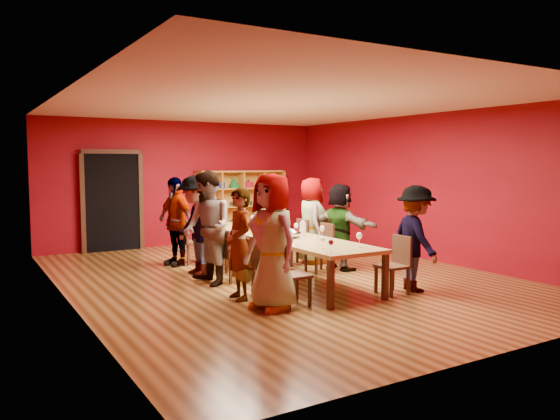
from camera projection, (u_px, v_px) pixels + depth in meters
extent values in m
cube|color=#563516|center=(280.00, 278.00, 9.57)|extent=(7.10, 9.10, 0.02)
cube|color=#6A050F|center=(186.00, 183.00, 13.30)|extent=(7.10, 0.02, 3.00)
cube|color=#6A050F|center=(505.00, 212.00, 5.58)|extent=(7.10, 0.02, 3.00)
cube|color=#6A050F|center=(66.00, 199.00, 7.65)|extent=(0.02, 9.10, 3.00)
cube|color=#6A050F|center=(426.00, 187.00, 11.23)|extent=(0.02, 9.10, 3.00)
cube|color=white|center=(280.00, 103.00, 9.31)|extent=(7.10, 9.10, 0.02)
cube|color=#AA8447|center=(280.00, 236.00, 9.51)|extent=(1.10, 4.50, 0.06)
cube|color=#321B10|center=(331.00, 285.00, 7.43)|extent=(0.08, 0.08, 0.69)
cube|color=#321B10|center=(205.00, 244.00, 11.15)|extent=(0.08, 0.08, 0.69)
cube|color=#321B10|center=(385.00, 277.00, 7.93)|extent=(0.08, 0.08, 0.69)
cube|color=#321B10|center=(248.00, 240.00, 11.65)|extent=(0.08, 0.08, 0.69)
cube|color=black|center=(112.00, 202.00, 12.36)|extent=(1.20, 0.14, 2.20)
cube|color=#321B10|center=(111.00, 151.00, 12.20)|extent=(1.32, 0.06, 0.10)
cube|color=#321B10|center=(83.00, 204.00, 11.97)|extent=(0.10, 0.06, 2.20)
cube|color=#321B10|center=(141.00, 202.00, 12.63)|extent=(0.10, 0.06, 2.20)
cube|color=#C7872C|center=(198.00, 208.00, 13.27)|extent=(0.04, 0.40, 1.80)
cube|color=#C7872C|center=(281.00, 204.00, 14.47)|extent=(0.04, 0.40, 1.80)
cube|color=#C7872C|center=(241.00, 171.00, 13.79)|extent=(2.40, 0.40, 0.04)
cube|color=#C7872C|center=(242.00, 240.00, 13.95)|extent=(2.40, 0.40, 0.04)
cube|color=#C7872C|center=(238.00, 205.00, 14.03)|extent=(2.40, 0.02, 1.80)
cube|color=#C7872C|center=(242.00, 224.00, 13.91)|extent=(2.36, 0.38, 0.03)
cube|color=#C7872C|center=(241.00, 206.00, 13.87)|extent=(2.36, 0.38, 0.03)
cube|color=#C7872C|center=(241.00, 188.00, 13.83)|extent=(2.36, 0.38, 0.03)
cube|color=#C7872C|center=(220.00, 207.00, 13.56)|extent=(0.03, 0.38, 1.76)
cube|color=#C7872C|center=(241.00, 206.00, 13.87)|extent=(0.03, 0.38, 1.76)
cube|color=#C7872C|center=(262.00, 205.00, 14.18)|extent=(0.03, 0.38, 1.76)
cylinder|color=#E15E0D|center=(205.00, 186.00, 13.31)|extent=(0.26, 0.26, 0.15)
sphere|color=black|center=(205.00, 182.00, 13.31)|extent=(0.05, 0.05, 0.05)
cylinder|color=#16289C|center=(220.00, 185.00, 13.52)|extent=(0.26, 0.26, 0.15)
sphere|color=black|center=(220.00, 181.00, 13.51)|extent=(0.05, 0.05, 0.05)
cylinder|color=#1B6E2F|center=(234.00, 186.00, 13.72)|extent=(0.26, 0.26, 0.08)
cone|color=#1B6E2F|center=(234.00, 180.00, 13.71)|extent=(0.24, 0.24, 0.22)
cylinder|color=#B1142E|center=(248.00, 185.00, 13.93)|extent=(0.26, 0.26, 0.15)
sphere|color=black|center=(248.00, 181.00, 13.92)|extent=(0.05, 0.05, 0.05)
cylinder|color=gold|center=(262.00, 184.00, 14.13)|extent=(0.26, 0.26, 0.15)
sphere|color=black|center=(262.00, 181.00, 14.12)|extent=(0.05, 0.05, 0.05)
cylinder|color=#E15E0D|center=(275.00, 184.00, 14.33)|extent=(0.26, 0.26, 0.15)
sphere|color=black|center=(275.00, 180.00, 14.32)|extent=(0.05, 0.05, 0.05)
cylinder|color=#1A2F20|center=(204.00, 223.00, 13.38)|extent=(0.07, 0.07, 0.10)
cylinder|color=#1A2F20|center=(211.00, 223.00, 13.48)|extent=(0.07, 0.07, 0.10)
cylinder|color=#1A2F20|center=(218.00, 222.00, 13.57)|extent=(0.07, 0.07, 0.10)
cylinder|color=#1A2F20|center=(225.00, 222.00, 13.67)|extent=(0.07, 0.07, 0.10)
cylinder|color=#1A2F20|center=(232.00, 222.00, 13.76)|extent=(0.07, 0.07, 0.10)
cylinder|color=#1A2F20|center=(238.00, 221.00, 13.86)|extent=(0.07, 0.07, 0.10)
cylinder|color=#1A2F20|center=(245.00, 221.00, 13.95)|extent=(0.07, 0.07, 0.10)
cylinder|color=#1A2F20|center=(251.00, 220.00, 14.04)|extent=(0.07, 0.07, 0.10)
cylinder|color=#1A2F20|center=(257.00, 220.00, 14.14)|extent=(0.07, 0.07, 0.10)
cylinder|color=#1A2F20|center=(264.00, 220.00, 14.23)|extent=(0.07, 0.07, 0.10)
cylinder|color=#1A2F20|center=(270.00, 219.00, 14.33)|extent=(0.07, 0.07, 0.10)
cylinder|color=#1A2F20|center=(276.00, 219.00, 14.42)|extent=(0.07, 0.07, 0.10)
cylinder|color=#1A2F20|center=(204.00, 205.00, 13.35)|extent=(0.07, 0.07, 0.10)
cylinder|color=#1A2F20|center=(211.00, 205.00, 13.44)|extent=(0.07, 0.07, 0.10)
cylinder|color=#1A2F20|center=(218.00, 204.00, 13.53)|extent=(0.07, 0.07, 0.10)
cylinder|color=#1A2F20|center=(225.00, 204.00, 13.63)|extent=(0.07, 0.07, 0.10)
cylinder|color=#1A2F20|center=(231.00, 204.00, 13.72)|extent=(0.07, 0.07, 0.10)
cylinder|color=#1A2F20|center=(238.00, 204.00, 13.82)|extent=(0.07, 0.07, 0.10)
cylinder|color=#1A2F20|center=(245.00, 203.00, 13.91)|extent=(0.07, 0.07, 0.10)
cylinder|color=#1A2F20|center=(251.00, 203.00, 14.00)|extent=(0.07, 0.07, 0.10)
cylinder|color=#1A2F20|center=(257.00, 203.00, 14.10)|extent=(0.07, 0.07, 0.10)
cylinder|color=#1A2F20|center=(264.00, 202.00, 14.19)|extent=(0.07, 0.07, 0.10)
cylinder|color=#1A2F20|center=(270.00, 202.00, 14.29)|extent=(0.07, 0.07, 0.10)
cylinder|color=#1A2F20|center=(276.00, 202.00, 14.38)|extent=(0.07, 0.07, 0.10)
cube|color=#321B10|center=(293.00, 275.00, 7.62)|extent=(0.42, 0.42, 0.04)
cube|color=#321B10|center=(281.00, 260.00, 7.50)|extent=(0.04, 0.40, 0.44)
cube|color=#321B10|center=(289.00, 295.00, 7.41)|extent=(0.04, 0.04, 0.41)
cube|color=#321B10|center=(310.00, 292.00, 7.58)|extent=(0.04, 0.04, 0.41)
cube|color=#321B10|center=(276.00, 290.00, 7.70)|extent=(0.04, 0.04, 0.41)
cube|color=#321B10|center=(297.00, 287.00, 7.87)|extent=(0.04, 0.04, 0.41)
imported|color=#161B3C|center=(272.00, 242.00, 7.40)|extent=(0.66, 0.99, 1.86)
cube|color=#321B10|center=(268.00, 267.00, 8.22)|extent=(0.42, 0.42, 0.04)
cube|color=#321B10|center=(257.00, 253.00, 8.10)|extent=(0.04, 0.40, 0.44)
cube|color=#321B10|center=(264.00, 285.00, 8.01)|extent=(0.04, 0.04, 0.41)
cube|color=#321B10|center=(284.00, 283.00, 8.18)|extent=(0.04, 0.04, 0.41)
cube|color=#321B10|center=(253.00, 281.00, 8.30)|extent=(0.04, 0.04, 0.41)
cube|color=#321B10|center=(272.00, 279.00, 8.47)|extent=(0.04, 0.04, 0.41)
imported|color=#121533|center=(239.00, 244.00, 7.94)|extent=(0.46, 0.62, 1.64)
cube|color=#321B10|center=(235.00, 256.00, 9.19)|extent=(0.42, 0.42, 0.04)
cube|color=#321B10|center=(225.00, 243.00, 9.07)|extent=(0.04, 0.40, 0.44)
cube|color=#321B10|center=(230.00, 272.00, 8.98)|extent=(0.04, 0.04, 0.41)
cube|color=#321B10|center=(249.00, 270.00, 9.15)|extent=(0.04, 0.04, 0.41)
cube|color=#321B10|center=(222.00, 269.00, 9.27)|extent=(0.04, 0.04, 0.41)
cube|color=#321B10|center=(240.00, 267.00, 9.44)|extent=(0.04, 0.04, 0.41)
imported|color=#141D38|center=(207.00, 228.00, 8.90)|extent=(0.52, 0.92, 1.88)
cube|color=#321B10|center=(214.00, 249.00, 9.94)|extent=(0.42, 0.42, 0.04)
cube|color=#321B10|center=(204.00, 237.00, 9.83)|extent=(0.04, 0.40, 0.44)
cube|color=#321B10|center=(209.00, 264.00, 9.73)|extent=(0.04, 0.04, 0.41)
cube|color=#321B10|center=(226.00, 262.00, 9.90)|extent=(0.04, 0.04, 0.41)
cube|color=#321B10|center=(202.00, 261.00, 10.02)|extent=(0.04, 0.04, 0.41)
cube|color=#321B10|center=(219.00, 259.00, 10.20)|extent=(0.04, 0.04, 0.41)
imported|color=#D48E92|center=(196.00, 225.00, 9.73)|extent=(0.54, 1.18, 1.78)
cube|color=#321B10|center=(193.00, 242.00, 10.81)|extent=(0.42, 0.42, 0.04)
cube|color=#321B10|center=(184.00, 231.00, 10.69)|extent=(0.04, 0.40, 0.44)
cube|color=#321B10|center=(188.00, 255.00, 10.60)|extent=(0.04, 0.04, 0.41)
cube|color=#321B10|center=(205.00, 254.00, 10.77)|extent=(0.04, 0.04, 0.41)
cube|color=#321B10|center=(182.00, 253.00, 10.89)|extent=(0.04, 0.04, 0.41)
cube|color=#321B10|center=(198.00, 251.00, 11.06)|extent=(0.04, 0.04, 0.41)
imported|color=#16193D|center=(175.00, 221.00, 10.59)|extent=(0.71, 1.10, 1.73)
cube|color=#321B10|center=(392.00, 266.00, 8.29)|extent=(0.42, 0.42, 0.04)
cube|color=#321B10|center=(402.00, 250.00, 8.37)|extent=(0.04, 0.40, 0.44)
cube|color=#321B10|center=(391.00, 284.00, 8.08)|extent=(0.04, 0.04, 0.41)
cube|color=#321B10|center=(408.00, 282.00, 8.25)|extent=(0.04, 0.04, 0.41)
cube|color=#321B10|center=(376.00, 280.00, 8.37)|extent=(0.04, 0.04, 0.41)
cube|color=#321B10|center=(393.00, 278.00, 8.54)|extent=(0.04, 0.04, 0.41)
imported|color=#5876B6|center=(416.00, 238.00, 8.50)|extent=(0.71, 1.15, 1.65)
cube|color=#321B10|center=(319.00, 249.00, 9.97)|extent=(0.42, 0.42, 0.04)
cube|color=#321B10|center=(327.00, 235.00, 10.04)|extent=(0.04, 0.40, 0.44)
cube|color=#321B10|center=(316.00, 263.00, 9.75)|extent=(0.04, 0.04, 0.41)
cube|color=#321B10|center=(332.00, 262.00, 9.93)|extent=(0.04, 0.04, 0.41)
cube|color=#321B10|center=(306.00, 260.00, 10.04)|extent=(0.04, 0.04, 0.41)
cube|color=#321B10|center=(321.00, 259.00, 10.22)|extent=(0.04, 0.04, 0.41)
imported|color=silver|center=(340.00, 227.00, 10.18)|extent=(0.65, 1.55, 1.62)
cube|color=#321B10|center=(295.00, 243.00, 10.68)|extent=(0.42, 0.42, 0.04)
cube|color=#321B10|center=(303.00, 230.00, 10.75)|extent=(0.04, 0.40, 0.44)
cube|color=#321B10|center=(292.00, 256.00, 10.46)|extent=(0.04, 0.04, 0.41)
cube|color=#321B10|center=(307.00, 255.00, 10.64)|extent=(0.04, 0.04, 0.41)
cube|color=#321B10|center=(283.00, 254.00, 10.76)|extent=(0.04, 0.04, 0.41)
cube|color=#321B10|center=(297.00, 252.00, 10.93)|extent=(0.04, 0.04, 0.41)
imported|color=#4E4F54|center=(312.00, 221.00, 10.84)|extent=(0.73, 0.94, 1.70)
cylinder|color=white|center=(297.00, 238.00, 9.06)|extent=(0.06, 0.06, 0.01)
cylinder|color=white|center=(297.00, 235.00, 9.06)|extent=(0.01, 0.01, 0.10)
ellipsoid|color=#46070B|center=(297.00, 230.00, 9.05)|extent=(0.07, 0.07, 0.08)
cylinder|color=white|center=(276.00, 229.00, 10.33)|extent=(0.06, 0.06, 0.01)
cylinder|color=white|center=(276.00, 226.00, 10.33)|extent=(0.01, 0.01, 0.11)
ellipsoid|color=#46070B|center=(276.00, 221.00, 10.32)|extent=(0.08, 0.08, 0.09)
cylinder|color=white|center=(266.00, 235.00, 9.40)|extent=(0.06, 0.06, 0.01)
cylinder|color=white|center=(266.00, 232.00, 9.39)|extent=(0.01, 0.01, 0.11)
ellipsoid|color=white|center=(266.00, 227.00, 9.39)|extent=(0.08, 0.08, 0.09)
cylinder|color=white|center=(244.00, 223.00, 11.36)|extent=(0.06, 0.06, 0.01)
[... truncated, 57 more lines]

